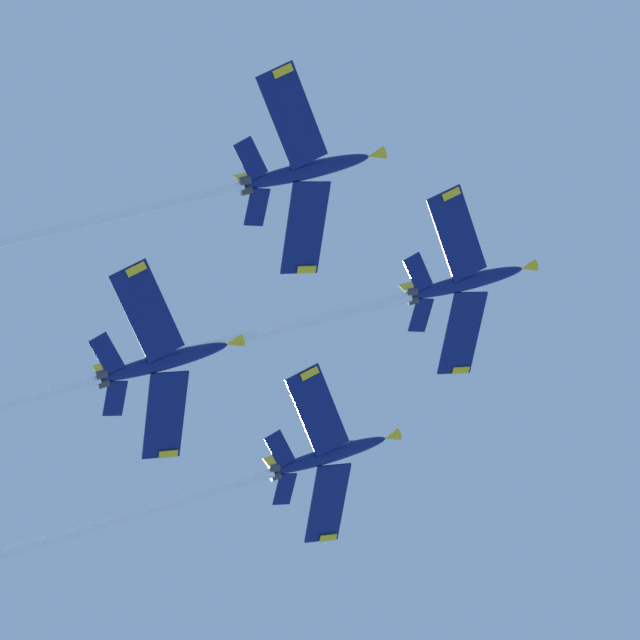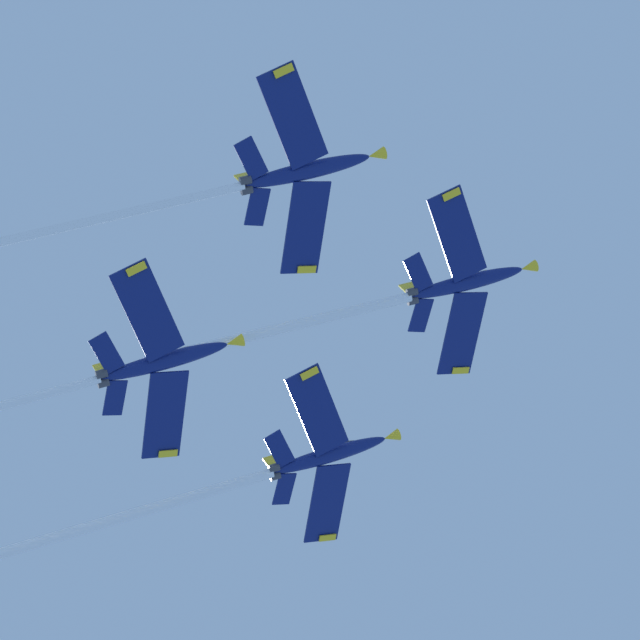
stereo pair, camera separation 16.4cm
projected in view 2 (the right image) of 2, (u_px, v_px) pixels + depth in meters
jet_lead at (403, 298)px, 140.46m from camera, size 36.65×19.54×15.04m
jet_left_wing at (257, 477)px, 141.45m from camera, size 38.60×19.52×17.28m
jet_right_wing at (236, 187)px, 128.75m from camera, size 41.80×19.83×17.40m
jet_slot at (86, 382)px, 129.89m from camera, size 43.70×20.35×19.10m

